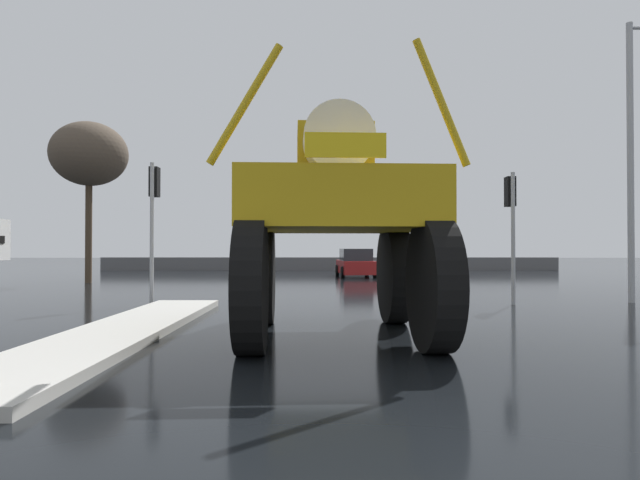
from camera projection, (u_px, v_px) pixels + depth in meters
ground_plane at (337, 286)px, 21.69m from camera, size 120.00×120.00×0.00m
median_island at (124, 331)px, 9.59m from camera, size 1.61×9.64×0.15m
oversize_sprayer at (336, 220)px, 9.52m from camera, size 3.92×5.35×4.71m
sedan_ahead at (357, 263)px, 28.86m from camera, size 2.11×4.21×1.52m
traffic_signal_near_left at (155, 201)px, 14.85m from camera, size 0.24×0.54×3.95m
traffic_signal_near_right at (512, 208)px, 14.83m from camera, size 0.24×0.54×3.68m
streetlight_near_right at (637, 146)px, 15.24m from camera, size 1.95×0.24×8.10m
bare_tree_left at (90, 155)px, 23.79m from camera, size 3.37×3.37×7.23m
roadside_barrier at (331, 264)px, 36.65m from camera, size 31.70×0.24×0.90m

